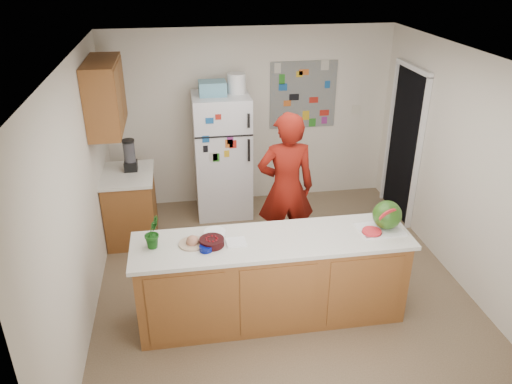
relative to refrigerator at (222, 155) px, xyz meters
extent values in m
cube|color=brown|center=(0.45, -1.88, -0.86)|extent=(4.00, 4.50, 0.02)
cube|color=beige|center=(0.45, 0.38, 0.40)|extent=(4.00, 0.02, 2.50)
cube|color=beige|center=(-1.56, -1.88, 0.40)|extent=(0.02, 4.50, 2.50)
cube|color=beige|center=(2.46, -1.88, 0.40)|extent=(0.02, 4.50, 2.50)
cube|color=white|center=(0.45, -1.88, 1.66)|extent=(4.00, 4.50, 0.02)
cube|color=black|center=(2.44, -0.43, 0.17)|extent=(0.03, 0.85, 2.04)
cube|color=brown|center=(0.25, -2.38, -0.41)|extent=(2.60, 0.62, 0.88)
cube|color=silver|center=(0.25, -2.38, 0.05)|extent=(2.68, 0.70, 0.04)
cube|color=brown|center=(-1.24, -0.53, -0.42)|extent=(0.60, 0.80, 0.86)
cube|color=silver|center=(-1.24, -0.53, 0.03)|extent=(0.64, 0.84, 0.04)
cube|color=brown|center=(-1.37, -0.58, 1.05)|extent=(0.35, 1.00, 0.80)
cube|color=silver|center=(0.00, 0.00, 0.00)|extent=(0.75, 0.70, 1.70)
cube|color=#5999B2|center=(-0.10, 0.00, 0.94)|extent=(0.35, 0.28, 0.18)
cube|color=slate|center=(1.20, 0.36, 0.70)|extent=(0.95, 0.01, 0.95)
imported|color=maroon|center=(0.61, -1.30, 0.07)|extent=(0.68, 0.46, 1.83)
cylinder|color=black|center=(-1.19, -0.44, 0.24)|extent=(0.14, 0.14, 0.38)
cube|color=white|center=(1.33, -2.38, 0.08)|extent=(0.45, 0.35, 0.01)
sphere|color=#2C5A15|center=(1.39, -2.36, 0.22)|extent=(0.28, 0.28, 0.28)
cylinder|color=red|center=(1.22, -2.43, 0.09)|extent=(0.18, 0.18, 0.02)
cylinder|color=black|center=(-0.33, -2.40, 0.11)|extent=(0.30, 0.30, 0.07)
cylinder|color=white|center=(-0.29, -2.25, 0.10)|extent=(0.26, 0.26, 0.06)
cylinder|color=#030D5F|center=(-0.39, -2.48, 0.10)|extent=(0.12, 0.12, 0.05)
cylinder|color=#C8B696|center=(-0.51, -2.35, 0.08)|extent=(0.27, 0.27, 0.02)
cube|color=white|center=(-0.10, -2.39, 0.08)|extent=(0.19, 0.17, 0.02)
cube|color=gray|center=(1.17, -2.50, 0.08)|extent=(0.10, 0.06, 0.01)
imported|color=#124014|center=(-0.87, -2.33, 0.22)|extent=(0.19, 0.21, 0.30)
camera|label=1|loc=(-0.55, -6.37, 2.56)|focal=35.00mm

